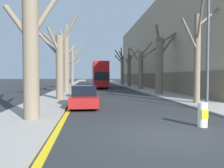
# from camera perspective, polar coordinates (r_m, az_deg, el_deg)

# --- Properties ---
(ground_plane) EXTENTS (300.00, 300.00, 0.00)m
(ground_plane) POSITION_cam_1_polar(r_m,az_deg,el_deg) (7.92, 13.95, -13.02)
(ground_plane) COLOR #2B2D30
(sidewalk_left) EXTENTS (3.27, 120.00, 0.12)m
(sidewalk_left) POSITION_cam_1_polar(r_m,az_deg,el_deg) (57.29, -9.25, 0.08)
(sidewalk_left) COLOR #A39E93
(sidewalk_left) RESTS_ON ground
(sidewalk_right) EXTENTS (3.27, 120.00, 0.12)m
(sidewalk_right) POSITION_cam_1_polar(r_m,az_deg,el_deg) (57.81, 1.99, 0.13)
(sidewalk_right) COLOR #A39E93
(sidewalk_right) RESTS_ON ground
(building_facade_right) EXTENTS (10.08, 47.34, 13.22)m
(building_facade_right) POSITION_cam_1_polar(r_m,az_deg,el_deg) (41.07, 15.26, 8.38)
(building_facade_right) COLOR tan
(building_facade_right) RESTS_ON ground
(kerb_line_stripe) EXTENTS (0.24, 120.00, 0.01)m
(kerb_line_stripe) POSITION_cam_1_polar(r_m,az_deg,el_deg) (57.22, -7.43, 0.03)
(kerb_line_stripe) COLOR yellow
(kerb_line_stripe) RESTS_ON ground
(street_tree_left_0) EXTENTS (2.39, 3.35, 7.82)m
(street_tree_left_0) POSITION_cam_1_polar(r_m,az_deg,el_deg) (10.57, -20.32, 9.21)
(street_tree_left_0) COLOR #7A6B56
(street_tree_left_0) RESTS_ON ground
(street_tree_left_1) EXTENTS (3.79, 3.78, 7.15)m
(street_tree_left_1) POSITION_cam_1_polar(r_m,az_deg,el_deg) (19.10, -13.50, 5.86)
(street_tree_left_1) COLOR #7A6B56
(street_tree_left_1) RESTS_ON ground
(street_tree_left_2) EXTENTS (3.41, 4.45, 8.71)m
(street_tree_left_2) POSITION_cam_1_polar(r_m,az_deg,el_deg) (27.18, -12.01, 6.23)
(street_tree_left_2) COLOR #7A6B56
(street_tree_left_2) RESTS_ON ground
(street_tree_left_3) EXTENTS (4.17, 1.81, 7.63)m
(street_tree_left_3) POSITION_cam_1_polar(r_m,az_deg,el_deg) (34.93, -10.26, 4.64)
(street_tree_left_3) COLOR #7A6B56
(street_tree_left_3) RESTS_ON ground
(street_tree_right_0) EXTENTS (4.10, 3.16, 7.60)m
(street_tree_right_0) POSITION_cam_1_polar(r_m,az_deg,el_deg) (17.06, 21.46, 7.21)
(street_tree_right_0) COLOR #7A6B56
(street_tree_right_0) RESTS_ON ground
(street_tree_right_1) EXTENTS (3.95, 2.91, 7.55)m
(street_tree_right_1) POSITION_cam_1_polar(r_m,az_deg,el_deg) (24.96, 12.52, 5.75)
(street_tree_right_1) COLOR #7A6B56
(street_tree_right_1) RESTS_ON ground
(street_tree_right_2) EXTENTS (3.83, 2.66, 7.21)m
(street_tree_right_2) POSITION_cam_1_polar(r_m,az_deg,el_deg) (32.76, 7.61, 4.22)
(street_tree_right_2) COLOR #7A6B56
(street_tree_right_2) RESTS_ON ground
(street_tree_right_3) EXTENTS (2.78, 2.50, 7.09)m
(street_tree_right_3) POSITION_cam_1_polar(r_m,az_deg,el_deg) (41.05, 4.55, 3.90)
(street_tree_right_3) COLOR #7A6B56
(street_tree_right_3) RESTS_ON ground
(street_tree_right_4) EXTENTS (2.25, 2.67, 8.22)m
(street_tree_right_4) POSITION_cam_1_polar(r_m,az_deg,el_deg) (49.32, 2.59, 4.19)
(street_tree_right_4) COLOR #7A6B56
(street_tree_right_4) RESTS_ON ground
(double_decker_bus) EXTENTS (2.47, 10.77, 4.36)m
(double_decker_bus) POSITION_cam_1_polar(r_m,az_deg,el_deg) (38.45, -3.21, 2.72)
(double_decker_bus) COLOR red
(double_decker_bus) RESTS_ON ground
(parked_car_0) EXTENTS (1.74, 4.01, 1.44)m
(parked_car_0) POSITION_cam_1_polar(r_m,az_deg,el_deg) (14.52, -7.25, -3.39)
(parked_car_0) COLOR maroon
(parked_car_0) RESTS_ON ground
(parked_car_1) EXTENTS (1.72, 4.27, 1.42)m
(parked_car_1) POSITION_cam_1_polar(r_m,az_deg,el_deg) (20.15, -6.98, -1.87)
(parked_car_1) COLOR #4C5156
(parked_car_1) RESTS_ON ground
(parked_car_2) EXTENTS (1.89, 4.28, 1.38)m
(parked_car_2) POSITION_cam_1_polar(r_m,az_deg,el_deg) (26.82, -6.80, -0.90)
(parked_car_2) COLOR #9EA3AD
(parked_car_2) RESTS_ON ground
(lamp_post) EXTENTS (1.40, 0.20, 9.32)m
(lamp_post) POSITION_cam_1_polar(r_m,az_deg,el_deg) (14.64, 23.52, 14.05)
(lamp_post) COLOR #4C4F54
(lamp_post) RESTS_ON ground
(traffic_bollard) EXTENTS (0.38, 0.39, 0.99)m
(traffic_bollard) POSITION_cam_1_polar(r_m,az_deg,el_deg) (9.62, 22.58, -7.41)
(traffic_bollard) COLOR white
(traffic_bollard) RESTS_ON ground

